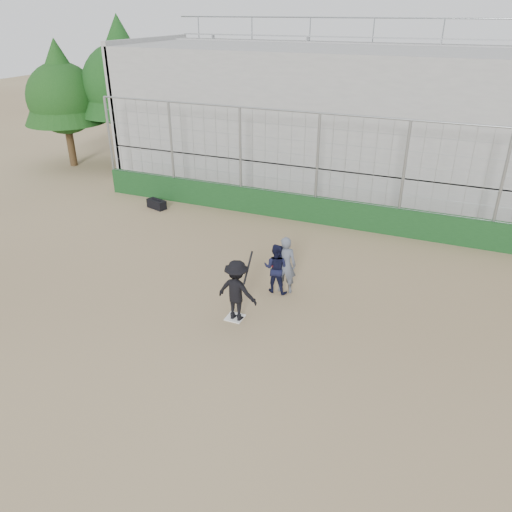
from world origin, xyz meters
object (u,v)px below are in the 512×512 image
at_px(catcher_crouched, 276,276).
at_px(equipment_bag, 157,204).
at_px(batter_at_plate, 237,291).
at_px(umpire, 285,267).

xyz_separation_m(catcher_crouched, equipment_bag, (-6.72, 4.29, -0.33)).
bearing_deg(batter_at_plate, catcher_crouched, 75.44).
distance_m(catcher_crouched, equipment_bag, 7.98).
height_order(batter_at_plate, catcher_crouched, batter_at_plate).
bearing_deg(batter_at_plate, equipment_bag, 136.68).
bearing_deg(equipment_bag, batter_at_plate, -43.32).
bearing_deg(batter_at_plate, umpire, 69.90).
relative_size(umpire, equipment_bag, 1.70).
height_order(catcher_crouched, umpire, umpire).
relative_size(batter_at_plate, equipment_bag, 2.04).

